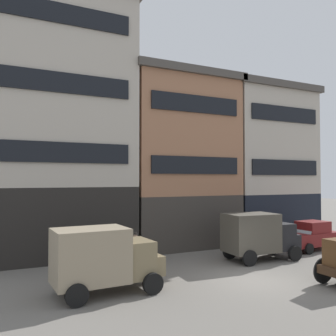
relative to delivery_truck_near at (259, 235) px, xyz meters
name	(u,v)px	position (x,y,z in m)	size (l,w,h in m)	color
ground_plane	(256,281)	(-2.84, -3.11, -1.42)	(120.00, 120.00, 0.00)	slate
building_far_left	(53,123)	(-10.28, 6.49, 6.53)	(9.46, 6.17, 15.81)	black
building_center_left	(176,159)	(-1.95, 6.49, 4.50)	(7.89, 6.17, 11.76)	#38332D
building_center_right	(259,162)	(5.49, 6.49, 4.47)	(7.69, 6.17, 11.69)	black
delivery_truck_near	(259,235)	(0.00, 0.00, 0.00)	(4.44, 2.33, 2.62)	black
delivery_truck_far	(105,258)	(-9.46, -2.01, 0.00)	(4.42, 2.28, 2.62)	#7A6B4C
sedan_dark	(312,236)	(4.95, 0.83, -0.51)	(3.77, 1.99, 1.83)	maroon
pedestrian_officer	(135,248)	(-6.82, 1.54, -0.44)	(0.38, 0.38, 1.79)	#38332D
fire_hydrant_curbside	(82,261)	(-9.41, 2.18, -1.00)	(0.24, 0.24, 0.83)	maroon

